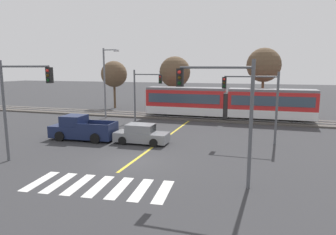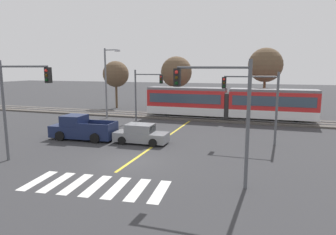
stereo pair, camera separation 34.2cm
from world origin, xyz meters
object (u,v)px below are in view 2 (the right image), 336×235
object	(u,v)px
sedan_crossing	(141,134)
street_lamp_west	(107,79)
bare_tree_west	(176,72)
traffic_light_near_right	(222,104)
traffic_light_near_left	(18,96)
bare_tree_east	(265,65)
traffic_light_mid_right	(256,96)
bare_tree_far_west	(116,74)
pickup_truck	(82,129)
traffic_light_far_left	(145,88)
light_rail_tram	(228,102)

from	to	relation	value
sedan_crossing	street_lamp_west	distance (m)	13.48
street_lamp_west	bare_tree_west	distance (m)	10.30
traffic_light_near_right	traffic_light_near_left	bearing A→B (deg)	179.92
bare_tree_east	sedan_crossing	bearing A→B (deg)	-116.74
traffic_light_near_left	traffic_light_mid_right	bearing A→B (deg)	34.59
traffic_light_near_left	bare_tree_far_west	xyz separation A→B (m)	(-6.57, 25.03, 0.76)
traffic_light_near_right	traffic_light_near_left	world-z (taller)	traffic_light_near_left
pickup_truck	traffic_light_near_left	distance (m)	7.24
street_lamp_west	bare_tree_east	world-z (taller)	bare_tree_east
bare_tree_far_west	bare_tree_west	distance (m)	9.21
pickup_truck	street_lamp_west	xyz separation A→B (m)	(-3.20, 10.06, 3.73)
traffic_light_near_left	bare_tree_far_west	world-z (taller)	bare_tree_far_west
street_lamp_west	bare_tree_east	xyz separation A→B (m)	(17.32, 7.93, 1.60)
bare_tree_far_west	bare_tree_east	bearing A→B (deg)	-1.69
pickup_truck	bare_tree_far_west	distance (m)	20.14
bare_tree_east	pickup_truck	bearing A→B (deg)	-128.14
traffic_light_mid_right	street_lamp_west	size ratio (longest dim) A/B	0.69
traffic_light_far_left	traffic_light_mid_right	distance (m)	13.38
light_rail_tram	traffic_light_far_left	distance (m)	9.42
street_lamp_west	bare_tree_west	bearing A→B (deg)	55.28
bare_tree_far_west	light_rail_tram	bearing A→B (deg)	-18.38
street_lamp_west	bare_tree_far_west	size ratio (longest dim) A/B	1.18
light_rail_tram	bare_tree_west	xyz separation A→B (m)	(-7.67, 5.51, 3.23)
pickup_truck	traffic_light_mid_right	world-z (taller)	traffic_light_mid_right
light_rail_tram	bare_tree_far_west	size ratio (longest dim) A/B	2.70
sedan_crossing	bare_tree_west	size ratio (longest dim) A/B	0.57
traffic_light_mid_right	bare_tree_east	world-z (taller)	bare_tree_east
traffic_light_far_left	traffic_light_near_right	xyz separation A→B (m)	(10.50, -15.70, 0.45)
pickup_truck	traffic_light_mid_right	distance (m)	14.25
sedan_crossing	bare_tree_west	bearing A→B (deg)	97.87
light_rail_tram	traffic_light_near_right	xyz separation A→B (m)	(2.00, -19.44, 2.09)
traffic_light_mid_right	light_rail_tram	bearing A→B (deg)	108.28
light_rail_tram	traffic_light_near_right	size ratio (longest dim) A/B	2.96
traffic_light_near_right	traffic_light_mid_right	bearing A→B (deg)	82.08
traffic_light_near_left	bare_tree_far_west	distance (m)	25.89
bare_tree_far_west	traffic_light_near_left	bearing A→B (deg)	-75.29
street_lamp_west	light_rail_tram	bearing A→B (deg)	12.22
sedan_crossing	traffic_light_far_left	bearing A→B (deg)	110.40
bare_tree_west	bare_tree_east	bearing A→B (deg)	-2.59
light_rail_tram	traffic_light_far_left	bearing A→B (deg)	-156.21
traffic_light_mid_right	bare_tree_far_west	size ratio (longest dim) A/B	0.81
traffic_light_near_left	street_lamp_west	world-z (taller)	street_lamp_west
sedan_crossing	traffic_light_near_right	world-z (taller)	traffic_light_near_right
traffic_light_far_left	bare_tree_east	size ratio (longest dim) A/B	0.68
pickup_truck	traffic_light_far_left	bearing A→B (deg)	78.80
sedan_crossing	traffic_light_far_left	world-z (taller)	traffic_light_far_left
street_lamp_west	bare_tree_west	world-z (taller)	street_lamp_west
bare_tree_far_west	bare_tree_east	xyz separation A→B (m)	(20.68, -0.61, 1.23)
pickup_truck	light_rail_tram	bearing A→B (deg)	51.53
sedan_crossing	bare_tree_far_west	xyz separation A→B (m)	(-11.73, 18.36, 4.24)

